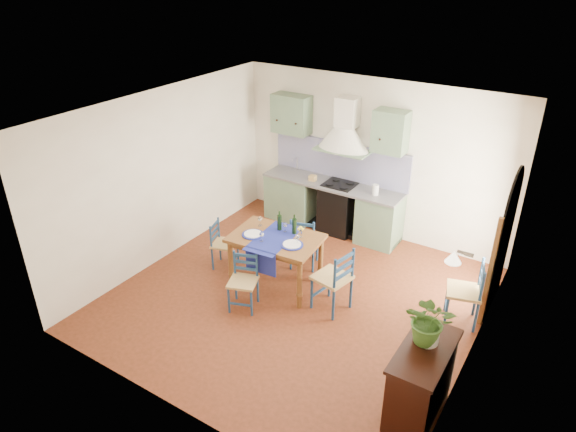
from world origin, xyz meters
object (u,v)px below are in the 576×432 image
object	(u,v)px
dining_table	(276,243)
potted_plant	(430,321)
chair_near	(243,281)
sideboard	(420,380)

from	to	relation	value
dining_table	potted_plant	world-z (taller)	potted_plant
dining_table	potted_plant	xyz separation A→B (m)	(2.68, -1.15, 0.47)
chair_near	sideboard	world-z (taller)	sideboard
dining_table	potted_plant	bearing A→B (deg)	-23.21
dining_table	sideboard	size ratio (longest dim) A/B	1.32
dining_table	sideboard	distance (m)	3.00
chair_near	potted_plant	distance (m)	2.90
dining_table	chair_near	distance (m)	0.78
chair_near	dining_table	bearing A→B (deg)	83.18
sideboard	potted_plant	size ratio (longest dim) A/B	1.89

